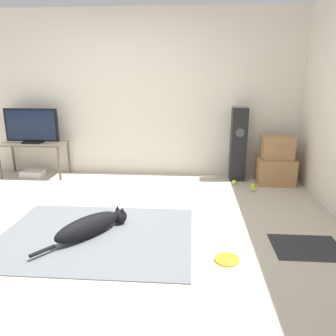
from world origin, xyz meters
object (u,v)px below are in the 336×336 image
object	(u,v)px
frisbee	(227,259)
tv_stand	(34,147)
tennis_ball_by_boxes	(253,189)
tennis_ball_near_speaker	(234,182)
floor_speaker	(238,144)
tv	(32,126)
dog	(92,225)
game_console	(33,173)
cardboard_box_lower	(275,171)
tennis_ball_loose_on_carpet	(253,185)
cardboard_box_upper	(277,147)

from	to	relation	value
frisbee	tv_stand	bearing A→B (deg)	140.40
tennis_ball_by_boxes	tennis_ball_near_speaker	distance (m)	0.37
floor_speaker	tennis_ball_near_speaker	world-z (taller)	floor_speaker
tv	dog	bearing A→B (deg)	-52.55
tv	game_console	xyz separation A→B (m)	(-0.05, -0.02, -0.76)
tv_stand	tennis_ball_near_speaker	bearing A→B (deg)	-3.89
tennis_ball_by_boxes	tennis_ball_near_speaker	xyz separation A→B (m)	(-0.22, 0.29, 0.00)
dog	tv_stand	xyz separation A→B (m)	(-1.52, 1.98, 0.35)
game_console	frisbee	bearing A→B (deg)	-38.89
dog	game_console	size ratio (longest dim) A/B	2.57
cardboard_box_lower	frisbee	bearing A→B (deg)	-112.56
floor_speaker	tennis_ball_loose_on_carpet	distance (m)	0.68
floor_speaker	tv	bearing A→B (deg)	-179.24
dog	cardboard_box_lower	xyz separation A→B (m)	(2.24, 1.87, 0.08)
cardboard_box_upper	tv_stand	world-z (taller)	cardboard_box_upper
tennis_ball_by_boxes	dog	bearing A→B (deg)	-141.59
frisbee	game_console	distance (m)	3.71
tennis_ball_near_speaker	tennis_ball_loose_on_carpet	world-z (taller)	same
tennis_ball_by_boxes	cardboard_box_lower	bearing A→B (deg)	45.52
cardboard_box_lower	tv_stand	world-z (taller)	tv_stand
cardboard_box_lower	floor_speaker	distance (m)	0.68
frisbee	tennis_ball_near_speaker	xyz separation A→B (m)	(0.32, 2.13, 0.02)
floor_speaker	tennis_ball_near_speaker	xyz separation A→B (m)	(-0.06, -0.26, -0.52)
cardboard_box_lower	game_console	distance (m)	3.82
frisbee	tv	size ratio (longest dim) A/B	0.26
frisbee	tennis_ball_by_boxes	world-z (taller)	tennis_ball_by_boxes
cardboard_box_lower	tv_stand	distance (m)	3.77
tv_stand	game_console	distance (m)	0.43
dog	tv_stand	world-z (taller)	tv_stand
floor_speaker	tennis_ball_by_boxes	world-z (taller)	floor_speaker
tennis_ball_near_speaker	game_console	size ratio (longest dim) A/B	0.19
tennis_ball_by_boxes	tv_stand	bearing A→B (deg)	171.45
dog	tv	distance (m)	2.59
cardboard_box_lower	tennis_ball_near_speaker	size ratio (longest dim) A/B	8.01
tv_stand	tennis_ball_by_boxes	xyz separation A→B (m)	(3.37, -0.51, -0.44)
tennis_ball_loose_on_carpet	game_console	distance (m)	3.47
tv_stand	tennis_ball_near_speaker	distance (m)	3.19
tv	tennis_ball_near_speaker	bearing A→B (deg)	-3.94
cardboard_box_upper	tennis_ball_loose_on_carpet	world-z (taller)	cardboard_box_upper
frisbee	floor_speaker	distance (m)	2.48
cardboard_box_lower	tv	bearing A→B (deg)	178.26
floor_speaker	tv	distance (m)	3.22
tennis_ball_near_speaker	game_console	xyz separation A→B (m)	(-3.20, 0.20, 0.01)
cardboard_box_upper	tv_stand	xyz separation A→B (m)	(-3.76, 0.09, -0.08)
tv	tennis_ball_by_boxes	xyz separation A→B (m)	(3.37, -0.51, -0.77)
cardboard_box_lower	tennis_ball_near_speaker	distance (m)	0.64
floor_speaker	cardboard_box_upper	bearing A→B (deg)	-14.17
cardboard_box_lower	game_console	world-z (taller)	cardboard_box_lower
tennis_ball_near_speaker	tv	bearing A→B (deg)	176.06
dog	tennis_ball_loose_on_carpet	xyz separation A→B (m)	(1.88, 1.63, -0.08)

